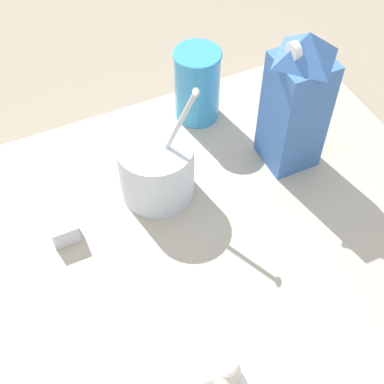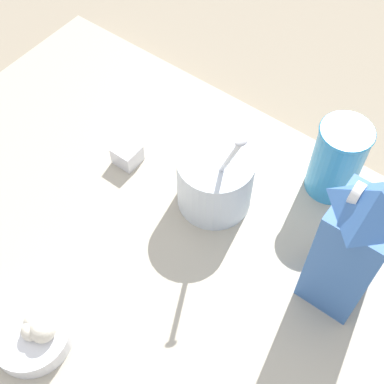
# 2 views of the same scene
# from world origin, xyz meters

# --- Properties ---
(ground_plane) EXTENTS (6.00, 6.00, 0.00)m
(ground_plane) POSITION_xyz_m (0.00, 0.00, 0.00)
(ground_plane) COLOR gray
(countertop) EXTENTS (1.02, 1.02, 0.04)m
(countertop) POSITION_xyz_m (0.00, 0.00, 0.02)
(countertop) COLOR #B2A893
(countertop) RESTS_ON ground_plane
(milk_carton) EXTENTS (0.09, 0.09, 0.27)m
(milk_carton) POSITION_xyz_m (-0.26, 0.29, 0.18)
(milk_carton) COLOR #3D6BB2
(milk_carton) RESTS_ON countertop
(yogurt_tub) EXTENTS (0.13, 0.13, 0.24)m
(yogurt_tub) POSITION_xyz_m (-0.28, 0.04, 0.11)
(yogurt_tub) COLOR silver
(yogurt_tub) RESTS_ON countertop
(drinking_cup) EXTENTS (0.09, 0.09, 0.15)m
(drinking_cup) POSITION_xyz_m (-0.43, 0.19, 0.12)
(drinking_cup) COLOR #3893C6
(drinking_cup) RESTS_ON countertop
(spice_jar) EXTENTS (0.04, 0.04, 0.04)m
(spice_jar) POSITION_xyz_m (-0.26, -0.14, 0.06)
(spice_jar) COLOR silver
(spice_jar) RESTS_ON countertop
(garlic_bowl) EXTENTS (0.12, 0.12, 0.07)m
(garlic_bowl) POSITION_xyz_m (0.08, -0.03, 0.06)
(garlic_bowl) COLOR white
(garlic_bowl) RESTS_ON countertop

